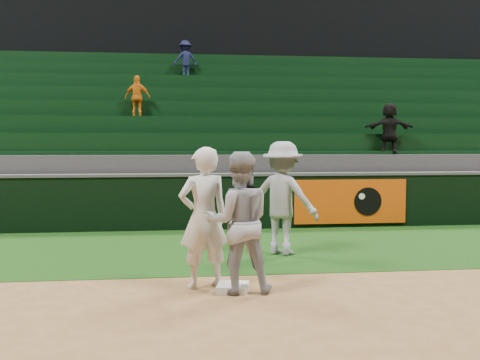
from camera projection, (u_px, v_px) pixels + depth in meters
name	position (u px, v px, depth m)	size (l,w,h in m)	color
ground	(247.00, 293.00, 6.86)	(70.00, 70.00, 0.00)	brown
foul_grass	(227.00, 248.00, 9.84)	(36.00, 4.20, 0.01)	#11340D
upper_deck	(198.00, 51.00, 23.74)	(40.00, 12.00, 12.00)	black
first_base	(233.00, 287.00, 6.98)	(0.40, 0.40, 0.09)	white
first_baseman	(204.00, 218.00, 7.09)	(0.68, 0.45, 1.88)	silver
baserunner	(239.00, 222.00, 6.88)	(0.88, 0.69, 1.82)	#93959D
base_coach	(283.00, 198.00, 9.18)	(1.26, 0.72, 1.95)	#90929C
field_wall	(219.00, 201.00, 11.98)	(36.00, 0.45, 1.25)	black
stadium_seating	(209.00, 151.00, 15.64)	(36.00, 5.95, 5.08)	#343436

